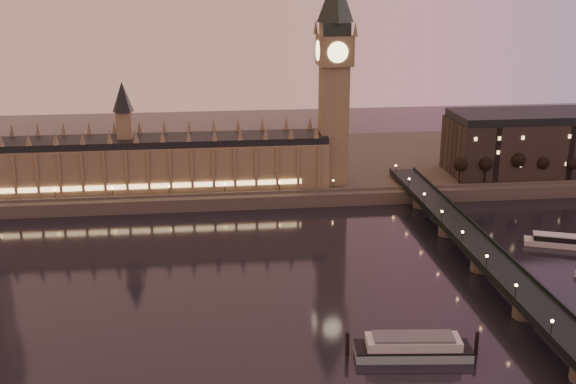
# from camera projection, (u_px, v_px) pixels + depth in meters

# --- Properties ---
(ground) EXTENTS (700.00, 700.00, 0.00)m
(ground) POSITION_uv_depth(u_px,v_px,m) (236.00, 306.00, 241.00)
(ground) COLOR black
(ground) RESTS_ON ground
(far_embankment) EXTENTS (560.00, 130.00, 6.00)m
(far_embankment) POSITION_uv_depth(u_px,v_px,m) (276.00, 167.00, 400.04)
(far_embankment) COLOR #423D35
(far_embankment) RESTS_ON ground
(palace_of_westminster) EXTENTS (180.00, 26.62, 52.00)m
(palace_of_westminster) POSITION_uv_depth(u_px,v_px,m) (139.00, 157.00, 344.88)
(palace_of_westminster) COLOR brown
(palace_of_westminster) RESTS_ON ground
(big_ben) EXTENTS (17.68, 17.68, 104.00)m
(big_ben) POSITION_uv_depth(u_px,v_px,m) (334.00, 65.00, 342.98)
(big_ben) COLOR brown
(big_ben) RESTS_ON ground
(westminster_bridge) EXTENTS (13.20, 260.00, 15.30)m
(westminster_bridge) POSITION_uv_depth(u_px,v_px,m) (501.00, 278.00, 249.67)
(westminster_bridge) COLOR black
(westminster_bridge) RESTS_ON ground
(bare_tree_0) EXTENTS (6.45, 6.45, 13.12)m
(bare_tree_0) POSITION_uv_depth(u_px,v_px,m) (461.00, 166.00, 352.73)
(bare_tree_0) COLOR black
(bare_tree_0) RESTS_ON ground
(bare_tree_1) EXTENTS (6.45, 6.45, 13.12)m
(bare_tree_1) POSITION_uv_depth(u_px,v_px,m) (489.00, 165.00, 354.35)
(bare_tree_1) COLOR black
(bare_tree_1) RESTS_ON ground
(bare_tree_2) EXTENTS (6.45, 6.45, 13.12)m
(bare_tree_2) POSITION_uv_depth(u_px,v_px,m) (517.00, 164.00, 355.98)
(bare_tree_2) COLOR black
(bare_tree_2) RESTS_ON ground
(bare_tree_3) EXTENTS (6.45, 6.45, 13.12)m
(bare_tree_3) POSITION_uv_depth(u_px,v_px,m) (545.00, 163.00, 357.60)
(bare_tree_3) COLOR black
(bare_tree_3) RESTS_ON ground
(bare_tree_4) EXTENTS (6.45, 6.45, 13.12)m
(bare_tree_4) POSITION_uv_depth(u_px,v_px,m) (572.00, 162.00, 359.23)
(bare_tree_4) COLOR black
(bare_tree_4) RESTS_ON ground
(cruise_boat_b) EXTENTS (27.21, 15.95, 4.91)m
(cruise_boat_b) POSITION_uv_depth(u_px,v_px,m) (559.00, 241.00, 292.51)
(cruise_boat_b) COLOR silver
(cruise_boat_b) RESTS_ON ground
(moored_barge) EXTENTS (38.64, 12.85, 7.12)m
(moored_barge) POSITION_uv_depth(u_px,v_px,m) (413.00, 347.00, 208.77)
(moored_barge) COLOR #859EAA
(moored_barge) RESTS_ON ground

